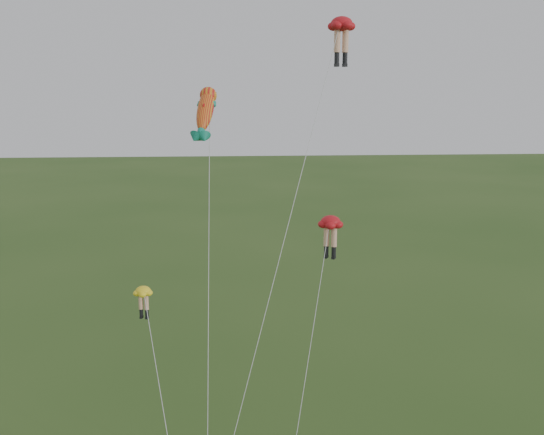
{
  "coord_description": "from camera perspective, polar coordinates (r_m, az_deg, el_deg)",
  "views": [
    {
      "loc": [
        0.22,
        -24.29,
        19.0
      ],
      "look_at": [
        2.3,
        6.0,
        12.52
      ],
      "focal_mm": 40.0,
      "sensor_mm": 36.0,
      "label": 1
    }
  ],
  "objects": [
    {
      "name": "legs_kite_red_high",
      "position": [
        33.35,
        6.41,
        16.8
      ],
      "size": [
        7.95,
        10.08,
        22.71
      ],
      "rotation": [
        0.0,
        0.0,
        0.18
      ],
      "color": "red",
      "rests_on": "ground"
    },
    {
      "name": "legs_kite_red_mid",
      "position": [
        30.66,
        5.45,
        -1.19
      ],
      "size": [
        3.84,
        6.96,
        12.74
      ],
      "rotation": [
        0.0,
        0.0,
        -0.49
      ],
      "color": "red",
      "rests_on": "ground"
    },
    {
      "name": "legs_kite_yellow",
      "position": [
        29.59,
        -11.85,
        -8.07
      ],
      "size": [
        3.33,
        8.93,
        9.77
      ],
      "rotation": [
        0.0,
        0.0,
        -0.29
      ],
      "color": "yellow",
      "rests_on": "ground"
    },
    {
      "name": "fish_kite",
      "position": [
        30.33,
        -6.27,
        9.89
      ],
      "size": [
        1.4,
        9.4,
        19.35
      ],
      "rotation": [
        0.79,
        0.0,
        -0.2
      ],
      "color": "orange",
      "rests_on": "ground"
    }
  ]
}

